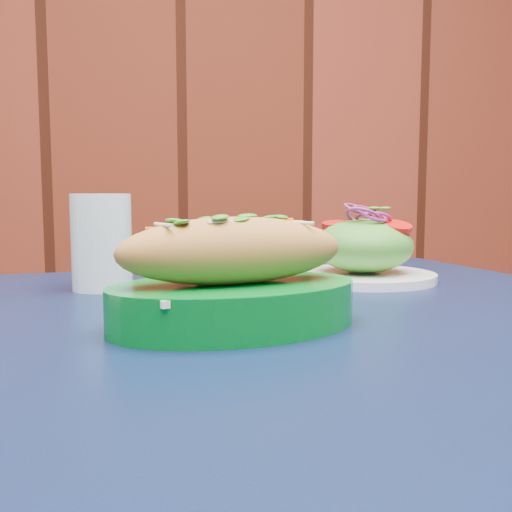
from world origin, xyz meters
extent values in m
cube|color=silver|center=(0.00, 2.98, 1.40)|extent=(5.00, 0.05, 2.80)
cube|color=#571E10|center=(0.00, 2.97, 1.40)|extent=(4.90, 0.04, 2.80)
cube|color=black|center=(0.45, 1.78, 0.73)|extent=(0.90, 0.90, 0.03)
cylinder|color=black|center=(0.74, 2.15, 0.36)|extent=(0.04, 0.04, 0.72)
cube|color=white|center=(0.35, 1.71, 0.79)|extent=(0.20, 0.15, 0.01)
ellipsoid|color=#BE7F3C|center=(0.35, 1.71, 0.82)|extent=(0.23, 0.12, 0.06)
cylinder|color=white|center=(0.58, 1.96, 0.76)|extent=(0.20, 0.20, 0.01)
ellipsoid|color=#4C992D|center=(0.58, 1.96, 0.80)|extent=(0.14, 0.14, 0.08)
cylinder|color=red|center=(0.62, 1.93, 0.83)|extent=(0.04, 0.04, 0.01)
cylinder|color=red|center=(0.55, 1.99, 0.83)|extent=(0.04, 0.04, 0.01)
cylinder|color=red|center=(0.58, 2.00, 0.83)|extent=(0.04, 0.04, 0.01)
torus|color=#942069|center=(0.58, 1.96, 0.84)|extent=(0.05, 0.05, 0.00)
torus|color=#942069|center=(0.58, 1.96, 0.85)|extent=(0.05, 0.05, 0.00)
torus|color=#942069|center=(0.58, 1.96, 0.85)|extent=(0.05, 0.05, 0.00)
torus|color=#942069|center=(0.58, 1.96, 0.86)|extent=(0.05, 0.05, 0.00)
cylinder|color=silver|center=(0.22, 1.95, 0.81)|extent=(0.08, 0.08, 0.12)
camera|label=1|loc=(0.27, 1.20, 0.87)|focal=40.00mm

